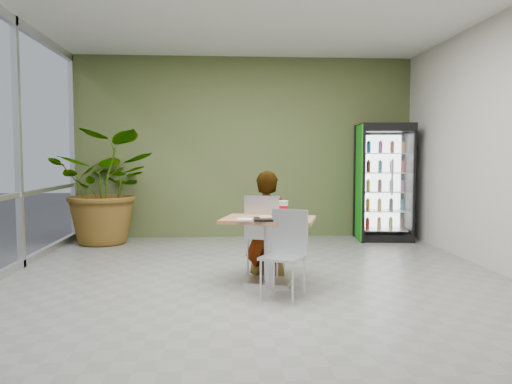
# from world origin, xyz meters

# --- Properties ---
(ground) EXTENTS (7.00, 7.00, 0.00)m
(ground) POSITION_xyz_m (0.00, 0.00, 0.00)
(ground) COLOR gray
(ground) RESTS_ON ground
(room_envelope) EXTENTS (6.00, 7.00, 3.20)m
(room_envelope) POSITION_xyz_m (0.00, 0.00, 1.60)
(room_envelope) COLOR beige
(room_envelope) RESTS_ON ground
(dining_table) EXTENTS (1.15, 0.94, 0.75)m
(dining_table) POSITION_xyz_m (0.12, 0.12, 0.54)
(dining_table) COLOR #A97248
(dining_table) RESTS_ON ground
(chair_far) EXTENTS (0.56, 0.56, 0.97)m
(chair_far) POSITION_xyz_m (0.11, 0.57, 0.57)
(chair_far) COLOR silver
(chair_far) RESTS_ON ground
(chair_near) EXTENTS (0.54, 0.54, 0.89)m
(chair_near) POSITION_xyz_m (0.25, -0.39, 0.52)
(chair_near) COLOR silver
(chair_near) RESTS_ON ground
(seated_woman) EXTENTS (0.67, 0.55, 1.57)m
(seated_woman) POSITION_xyz_m (0.14, 0.61, 0.48)
(seated_woman) COLOR black
(seated_woman) RESTS_ON ground
(pizza_plate) EXTENTS (0.31, 0.29, 0.03)m
(pizza_plate) POSITION_xyz_m (0.11, 0.13, 0.77)
(pizza_plate) COLOR silver
(pizza_plate) RESTS_ON dining_table
(soda_cup) EXTENTS (0.11, 0.11, 0.19)m
(soda_cup) POSITION_xyz_m (0.30, 0.19, 0.84)
(soda_cup) COLOR silver
(soda_cup) RESTS_ON dining_table
(napkin_stack) EXTENTS (0.17, 0.17, 0.02)m
(napkin_stack) POSITION_xyz_m (-0.16, -0.11, 0.76)
(napkin_stack) COLOR silver
(napkin_stack) RESTS_ON dining_table
(cafeteria_tray) EXTENTS (0.41, 0.31, 0.02)m
(cafeteria_tray) POSITION_xyz_m (0.14, -0.09, 0.76)
(cafeteria_tray) COLOR black
(cafeteria_tray) RESTS_ON dining_table
(beverage_fridge) EXTENTS (0.99, 0.80, 2.00)m
(beverage_fridge) POSITION_xyz_m (2.40, 3.01, 1.00)
(beverage_fridge) COLOR black
(beverage_fridge) RESTS_ON ground
(potted_plant) EXTENTS (1.85, 1.65, 1.87)m
(potted_plant) POSITION_xyz_m (-2.30, 2.96, 0.93)
(potted_plant) COLOR #28662D
(potted_plant) RESTS_ON ground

